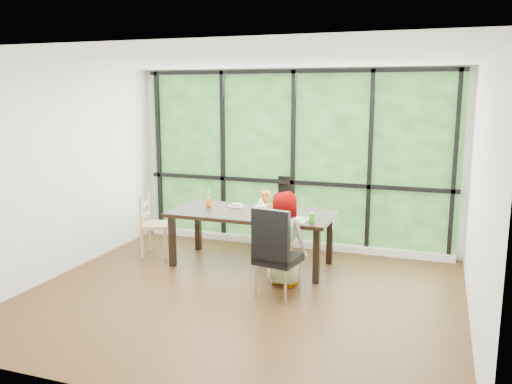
{
  "coord_description": "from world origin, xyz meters",
  "views": [
    {
      "loc": [
        2.11,
        -5.46,
        2.35
      ],
      "look_at": [
        -0.17,
        1.0,
        1.05
      ],
      "focal_mm": 36.97,
      "sensor_mm": 36.0,
      "label": 1
    }
  ],
  "objects_px": {
    "child_older": "(286,238)",
    "chair_interior_leather": "(278,252)",
    "plate_near": "(290,218)",
    "dining_table": "(252,239)",
    "child_toddler": "(266,222)",
    "plate_far": "(236,206)",
    "orange_cup": "(209,202)",
    "green_cup": "(312,218)",
    "chair_end_beech": "(157,225)",
    "chair_window_leather": "(274,212)",
    "tissue_box": "(261,210)"
  },
  "relations": [
    {
      "from": "child_older",
      "to": "chair_interior_leather",
      "type": "bearing_deg",
      "value": 109.18
    },
    {
      "from": "chair_interior_leather",
      "to": "plate_near",
      "type": "xyz_separation_m",
      "value": [
        -0.09,
        0.77,
        0.22
      ]
    },
    {
      "from": "dining_table",
      "to": "child_older",
      "type": "distance_m",
      "value": 0.89
    },
    {
      "from": "child_toddler",
      "to": "plate_far",
      "type": "relative_size",
      "value": 4.44
    },
    {
      "from": "orange_cup",
      "to": "green_cup",
      "type": "xyz_separation_m",
      "value": [
        1.63,
        -0.47,
        0.0
      ]
    },
    {
      "from": "dining_table",
      "to": "chair_interior_leather",
      "type": "height_order",
      "value": "chair_interior_leather"
    },
    {
      "from": "chair_end_beech",
      "to": "chair_window_leather",
      "type": "bearing_deg",
      "value": -70.58
    },
    {
      "from": "green_cup",
      "to": "plate_far",
      "type": "bearing_deg",
      "value": 156.3
    },
    {
      "from": "orange_cup",
      "to": "child_toddler",
      "type": "bearing_deg",
      "value": 30.99
    },
    {
      "from": "dining_table",
      "to": "plate_far",
      "type": "relative_size",
      "value": 10.46
    },
    {
      "from": "chair_window_leather",
      "to": "orange_cup",
      "type": "relative_size",
      "value": 9.7
    },
    {
      "from": "child_toddler",
      "to": "green_cup",
      "type": "bearing_deg",
      "value": -38.97
    },
    {
      "from": "tissue_box",
      "to": "green_cup",
      "type": "bearing_deg",
      "value": -11.32
    },
    {
      "from": "plate_far",
      "to": "tissue_box",
      "type": "height_order",
      "value": "tissue_box"
    },
    {
      "from": "chair_window_leather",
      "to": "green_cup",
      "type": "distance_m",
      "value": 1.57
    },
    {
      "from": "child_toddler",
      "to": "dining_table",
      "type": "bearing_deg",
      "value": -84.37
    },
    {
      "from": "plate_far",
      "to": "dining_table",
      "type": "bearing_deg",
      "value": -37.89
    },
    {
      "from": "dining_table",
      "to": "plate_far",
      "type": "height_order",
      "value": "plate_far"
    },
    {
      "from": "dining_table",
      "to": "chair_end_beech",
      "type": "height_order",
      "value": "chair_end_beech"
    },
    {
      "from": "plate_near",
      "to": "tissue_box",
      "type": "distance_m",
      "value": 0.43
    },
    {
      "from": "chair_end_beech",
      "to": "green_cup",
      "type": "xyz_separation_m",
      "value": [
        2.38,
        -0.27,
        0.36
      ]
    },
    {
      "from": "dining_table",
      "to": "tissue_box",
      "type": "height_order",
      "value": "tissue_box"
    },
    {
      "from": "chair_end_beech",
      "to": "tissue_box",
      "type": "distance_m",
      "value": 1.69
    },
    {
      "from": "dining_table",
      "to": "child_older",
      "type": "xyz_separation_m",
      "value": [
        0.65,
        -0.57,
        0.21
      ]
    },
    {
      "from": "dining_table",
      "to": "plate_near",
      "type": "xyz_separation_m",
      "value": [
        0.6,
        -0.21,
        0.38
      ]
    },
    {
      "from": "child_toddler",
      "to": "child_older",
      "type": "xyz_separation_m",
      "value": [
        0.65,
        -1.17,
        0.12
      ]
    },
    {
      "from": "child_older",
      "to": "tissue_box",
      "type": "relative_size",
      "value": 7.69
    },
    {
      "from": "chair_interior_leather",
      "to": "tissue_box",
      "type": "distance_m",
      "value": 1.01
    },
    {
      "from": "plate_near",
      "to": "orange_cup",
      "type": "height_order",
      "value": "orange_cup"
    },
    {
      "from": "plate_near",
      "to": "orange_cup",
      "type": "distance_m",
      "value": 1.37
    },
    {
      "from": "chair_end_beech",
      "to": "plate_near",
      "type": "xyz_separation_m",
      "value": [
        2.07,
        -0.19,
        0.31
      ]
    },
    {
      "from": "child_older",
      "to": "green_cup",
      "type": "xyz_separation_m",
      "value": [
        0.26,
        0.28,
        0.22
      ]
    },
    {
      "from": "plate_far",
      "to": "orange_cup",
      "type": "relative_size",
      "value": 1.9
    },
    {
      "from": "chair_end_beech",
      "to": "plate_near",
      "type": "distance_m",
      "value": 2.1
    },
    {
      "from": "dining_table",
      "to": "child_toddler",
      "type": "distance_m",
      "value": 0.61
    },
    {
      "from": "child_older",
      "to": "tissue_box",
      "type": "distance_m",
      "value": 0.67
    },
    {
      "from": "child_toddler",
      "to": "plate_near",
      "type": "relative_size",
      "value": 3.96
    },
    {
      "from": "dining_table",
      "to": "plate_far",
      "type": "xyz_separation_m",
      "value": [
        -0.32,
        0.25,
        0.38
      ]
    },
    {
      "from": "plate_near",
      "to": "orange_cup",
      "type": "relative_size",
      "value": 2.12
    },
    {
      "from": "chair_window_leather",
      "to": "chair_interior_leather",
      "type": "height_order",
      "value": "same"
    },
    {
      "from": "child_older",
      "to": "orange_cup",
      "type": "distance_m",
      "value": 1.57
    },
    {
      "from": "green_cup",
      "to": "tissue_box",
      "type": "bearing_deg",
      "value": 168.68
    },
    {
      "from": "dining_table",
      "to": "orange_cup",
      "type": "xyz_separation_m",
      "value": [
        -0.72,
        0.18,
        0.43
      ]
    },
    {
      "from": "chair_interior_leather",
      "to": "child_older",
      "type": "distance_m",
      "value": 0.42
    },
    {
      "from": "chair_window_leather",
      "to": "tissue_box",
      "type": "height_order",
      "value": "chair_window_leather"
    },
    {
      "from": "plate_far",
      "to": "tissue_box",
      "type": "distance_m",
      "value": 0.64
    },
    {
      "from": "dining_table",
      "to": "chair_interior_leather",
      "type": "relative_size",
      "value": 2.04
    },
    {
      "from": "chair_end_beech",
      "to": "child_older",
      "type": "relative_size",
      "value": 0.77
    },
    {
      "from": "dining_table",
      "to": "chair_window_leather",
      "type": "bearing_deg",
      "value": 89.37
    },
    {
      "from": "child_older",
      "to": "green_cup",
      "type": "distance_m",
      "value": 0.44
    }
  ]
}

